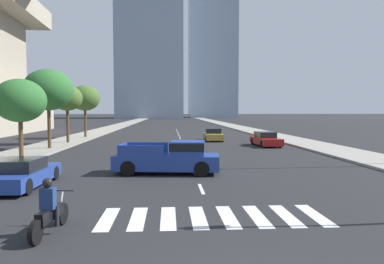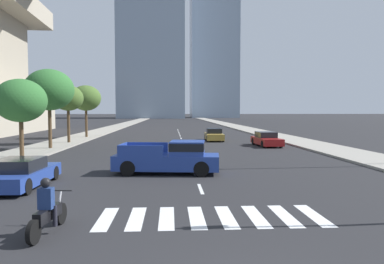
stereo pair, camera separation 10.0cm
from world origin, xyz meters
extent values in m
cube|color=gray|center=(11.96, 30.00, 0.07)|extent=(4.00, 260.00, 0.15)
cube|color=gray|center=(-11.96, 30.00, 0.07)|extent=(4.00, 260.00, 0.15)
cube|color=silver|center=(-3.15, 5.70, 0.00)|extent=(0.45, 2.40, 0.01)
cube|color=silver|center=(-2.25, 5.70, 0.00)|extent=(0.45, 2.40, 0.01)
cube|color=silver|center=(-1.35, 5.70, 0.00)|extent=(0.45, 2.40, 0.01)
cube|color=silver|center=(-0.45, 5.70, 0.00)|extent=(0.45, 2.40, 0.01)
cube|color=silver|center=(0.45, 5.70, 0.00)|extent=(0.45, 2.40, 0.01)
cube|color=silver|center=(1.35, 5.70, 0.00)|extent=(0.45, 2.40, 0.01)
cube|color=silver|center=(2.25, 5.70, 0.00)|extent=(0.45, 2.40, 0.01)
cube|color=silver|center=(3.15, 5.70, 0.00)|extent=(0.45, 2.40, 0.01)
cube|color=silver|center=(0.00, 9.70, 0.00)|extent=(0.14, 2.00, 0.01)
cube|color=silver|center=(0.00, 13.70, 0.00)|extent=(0.14, 2.00, 0.01)
cube|color=silver|center=(0.00, 17.70, 0.00)|extent=(0.14, 2.00, 0.01)
cube|color=silver|center=(0.00, 21.70, 0.00)|extent=(0.14, 2.00, 0.01)
cube|color=silver|center=(0.00, 25.70, 0.00)|extent=(0.14, 2.00, 0.01)
cube|color=silver|center=(0.00, 29.70, 0.00)|extent=(0.14, 2.00, 0.01)
cube|color=silver|center=(0.00, 33.70, 0.00)|extent=(0.14, 2.00, 0.01)
cube|color=silver|center=(0.00, 37.70, 0.00)|extent=(0.14, 2.00, 0.01)
cube|color=silver|center=(0.00, 41.70, 0.00)|extent=(0.14, 2.00, 0.01)
cube|color=silver|center=(0.00, 45.70, 0.00)|extent=(0.14, 2.00, 0.01)
cube|color=silver|center=(0.00, 49.70, 0.00)|extent=(0.14, 2.00, 0.01)
cube|color=silver|center=(0.00, 53.70, 0.00)|extent=(0.14, 2.00, 0.01)
cube|color=silver|center=(0.00, 57.70, 0.00)|extent=(0.14, 2.00, 0.01)
cylinder|color=black|center=(-4.34, 5.29, 0.30)|extent=(0.18, 0.61, 0.60)
cylinder|color=black|center=(-4.51, 3.69, 0.30)|extent=(0.18, 0.61, 0.60)
cube|color=black|center=(-4.42, 4.49, 0.52)|extent=(0.36, 1.30, 0.32)
cylinder|color=#B2B2B7|center=(-4.35, 5.19, 0.60)|extent=(0.09, 0.32, 0.67)
cylinder|color=black|center=(-4.34, 5.24, 0.97)|extent=(0.70, 0.11, 0.04)
cube|color=navy|center=(-4.43, 4.39, 0.96)|extent=(0.38, 0.28, 0.55)
sphere|color=black|center=(-4.43, 4.39, 1.36)|extent=(0.26, 0.26, 0.26)
cylinder|color=black|center=(-4.60, 4.51, 0.47)|extent=(0.13, 0.13, 0.55)
cylinder|color=black|center=(-4.24, 4.47, 0.47)|extent=(0.13, 0.13, 0.55)
cube|color=navy|center=(-1.43, 13.54, 0.59)|extent=(5.52, 2.54, 0.75)
cube|color=navy|center=(-0.37, 13.41, 1.32)|extent=(1.90, 1.95, 0.70)
cube|color=black|center=(-0.37, 13.41, 1.40)|extent=(1.93, 2.00, 0.39)
cube|color=navy|center=(-2.48, 14.59, 1.25)|extent=(2.23, 0.35, 0.55)
cube|color=navy|center=(-2.70, 12.76, 1.25)|extent=(2.23, 0.35, 0.55)
cube|color=navy|center=(-3.70, 13.81, 1.25)|extent=(0.30, 1.84, 0.55)
cylinder|color=black|center=(0.47, 14.17, 0.38)|extent=(0.79, 0.35, 0.76)
cylinder|color=black|center=(0.27, 12.47, 0.38)|extent=(0.79, 0.35, 0.76)
cylinder|color=black|center=(-3.12, 14.60, 0.38)|extent=(0.79, 0.35, 0.76)
cylinder|color=black|center=(-3.33, 12.91, 0.38)|extent=(0.79, 0.35, 0.76)
cube|color=maroon|center=(7.55, 27.71, 0.47)|extent=(1.95, 4.74, 0.61)
cube|color=black|center=(7.54, 27.94, 1.03)|extent=(1.64, 2.16, 0.52)
cylinder|color=black|center=(8.41, 26.15, 0.32)|extent=(0.24, 0.65, 0.64)
cylinder|color=black|center=(6.81, 26.09, 0.32)|extent=(0.24, 0.65, 0.64)
cylinder|color=black|center=(8.30, 29.32, 0.32)|extent=(0.24, 0.65, 0.64)
cylinder|color=black|center=(6.69, 29.27, 0.32)|extent=(0.24, 0.65, 0.64)
cube|color=#B28E38|center=(3.46, 33.89, 0.48)|extent=(1.92, 4.42, 0.64)
cube|color=black|center=(3.46, 34.11, 1.06)|extent=(1.64, 2.01, 0.53)
cylinder|color=black|center=(4.22, 32.38, 0.32)|extent=(0.24, 0.65, 0.64)
cylinder|color=black|center=(2.60, 32.42, 0.32)|extent=(0.24, 0.65, 0.64)
cylinder|color=black|center=(4.31, 35.35, 0.32)|extent=(0.24, 0.65, 0.64)
cylinder|color=black|center=(2.69, 35.40, 0.32)|extent=(0.24, 0.65, 0.64)
cube|color=navy|center=(-7.53, 10.57, 0.44)|extent=(1.99, 4.59, 0.57)
cube|color=black|center=(-7.53, 10.35, 0.98)|extent=(1.70, 2.09, 0.50)
cylinder|color=black|center=(-8.33, 12.14, 0.32)|extent=(0.24, 0.65, 0.64)
cylinder|color=black|center=(-6.64, 12.10, 0.32)|extent=(0.24, 0.65, 0.64)
cylinder|color=black|center=(-6.72, 9.01, 0.32)|extent=(0.24, 0.65, 0.64)
cylinder|color=#4C3823|center=(-11.16, 19.79, 1.35)|extent=(0.28, 0.28, 2.39)
ellipsoid|color=#2D662D|center=(-11.16, 19.79, 3.89)|extent=(3.39, 3.39, 2.88)
cylinder|color=#4C3823|center=(-11.16, 25.57, 1.75)|extent=(0.28, 0.28, 3.20)
ellipsoid|color=#2D662D|center=(-11.16, 25.57, 4.94)|extent=(3.98, 3.98, 3.39)
cylinder|color=#4C3823|center=(-11.16, 31.06, 1.73)|extent=(0.28, 0.28, 3.15)
ellipsoid|color=#426028|center=(-11.16, 31.06, 4.47)|extent=(2.91, 2.91, 2.48)
cylinder|color=#4C3823|center=(-11.16, 38.55, 1.74)|extent=(0.28, 0.28, 3.18)
ellipsoid|color=#426028|center=(-11.16, 38.55, 4.73)|extent=(3.50, 3.50, 2.98)
cube|color=#8C9EB2|center=(-9.66, 160.94, 48.95)|extent=(29.15, 22.86, 97.90)
camera|label=1|loc=(-1.32, -5.06, 3.20)|focal=34.10mm
camera|label=2|loc=(-1.22, -5.07, 3.20)|focal=34.10mm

